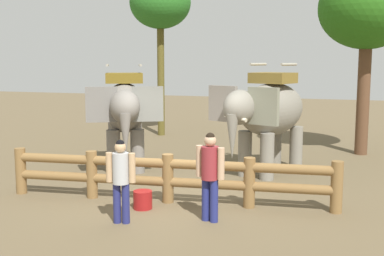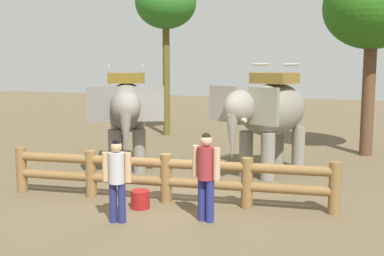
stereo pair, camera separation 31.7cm
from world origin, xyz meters
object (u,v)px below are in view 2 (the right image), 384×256
object	(u,v)px
elephant_near_left	(127,110)
feed_bucket	(140,199)
tourist_man_in_blue	(117,175)
log_fence	(166,175)
tourist_woman_in_black	(206,171)
elephant_center	(269,113)
tree_far_left	(373,9)
tree_back_center	(166,5)

from	to	relation	value
elephant_near_left	feed_bucket	bearing A→B (deg)	-58.70
elephant_near_left	tourist_man_in_blue	size ratio (longest dim) A/B	2.18
log_fence	tourist_woman_in_black	distance (m)	1.55
elephant_center	tree_far_left	distance (m)	5.32
tourist_woman_in_black	tree_back_center	bearing A→B (deg)	116.93
tree_far_left	tree_back_center	world-z (taller)	tree_back_center
elephant_center	tree_far_left	world-z (taller)	tree_far_left
tourist_woman_in_black	feed_bucket	bearing A→B (deg)	168.37
tree_far_left	elephant_center	bearing A→B (deg)	-122.97
tourist_woman_in_black	elephant_center	bearing A→B (deg)	85.41
elephant_center	tourist_woman_in_black	distance (m)	4.32
tourist_woman_in_black	tree_far_left	world-z (taller)	tree_far_left
tourist_man_in_blue	tree_far_left	bearing A→B (deg)	63.47
log_fence	tourist_man_in_blue	xyz separation A→B (m)	(-0.33, -1.53, 0.31)
elephant_center	log_fence	bearing A→B (deg)	-114.78
feed_bucket	tourist_man_in_blue	bearing A→B (deg)	-90.43
tourist_woman_in_black	tree_far_left	size ratio (longest dim) A/B	0.29
elephant_near_left	tourist_man_in_blue	xyz separation A→B (m)	(2.01, -4.26, -0.73)
elephant_near_left	tourist_man_in_blue	bearing A→B (deg)	-64.74
tree_back_center	elephant_near_left	bearing A→B (deg)	-77.11
tree_back_center	feed_bucket	world-z (taller)	tree_back_center
tourist_man_in_blue	tree_far_left	size ratio (longest dim) A/B	0.27
log_fence	tree_far_left	xyz separation A→B (m)	(3.96, 7.08, 3.98)
log_fence	tree_back_center	world-z (taller)	tree_back_center
elephant_near_left	tree_far_left	bearing A→B (deg)	34.56
tree_far_left	tree_back_center	size ratio (longest dim) A/B	0.94
elephant_center	tourist_man_in_blue	world-z (taller)	elephant_center
tree_far_left	tourist_man_in_blue	bearing A→B (deg)	-116.53
tourist_woman_in_black	tree_back_center	xyz separation A→B (m)	(-4.94, 9.73, 4.22)
log_fence	feed_bucket	world-z (taller)	log_fence
log_fence	elephant_near_left	size ratio (longest dim) A/B	2.07
elephant_center	feed_bucket	bearing A→B (deg)	-115.43
tree_far_left	feed_bucket	world-z (taller)	tree_far_left
tourist_man_in_blue	feed_bucket	world-z (taller)	tourist_man_in_blue
tourist_woman_in_black	feed_bucket	size ratio (longest dim) A/B	4.36
tourist_woman_in_black	tourist_man_in_blue	distance (m)	1.66
tree_back_center	feed_bucket	bearing A→B (deg)	-70.07
feed_bucket	log_fence	bearing A→B (deg)	61.00
elephant_near_left	tree_back_center	world-z (taller)	tree_back_center
feed_bucket	tree_back_center	bearing A→B (deg)	109.93
tourist_woman_in_black	log_fence	bearing A→B (deg)	143.10
elephant_near_left	tourist_woman_in_black	xyz separation A→B (m)	(3.55, -3.63, -0.66)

